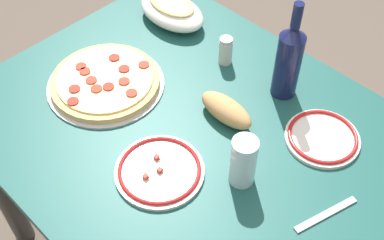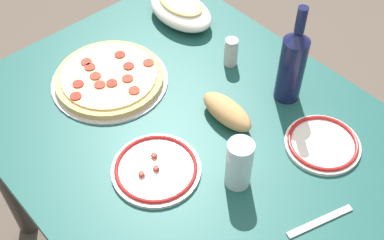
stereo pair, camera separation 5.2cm
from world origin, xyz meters
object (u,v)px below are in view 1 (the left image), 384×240
pepperoni_pizza (105,82)px  spice_shaker (226,51)px  side_plate_far (322,137)px  bread_loaf (226,110)px  baked_pasta_dish (172,10)px  side_plate_near (159,171)px  dining_table (192,158)px  water_glass (243,161)px  wine_bottle (289,60)px

pepperoni_pizza → spice_shaker: (0.17, 0.31, 0.03)m
pepperoni_pizza → side_plate_far: (0.55, 0.27, -0.01)m
side_plate_far → bread_loaf: 0.26m
baked_pasta_dish → side_plate_near: baked_pasta_dish is taller
dining_table → side_plate_far: 0.36m
water_glass → side_plate_near: size_ratio=0.64×
side_plate_near → pepperoni_pizza: bearing=163.5°
dining_table → side_plate_near: bearing=-73.9°
dining_table → wine_bottle: (0.09, 0.27, 0.25)m
baked_pasta_dish → dining_table: bearing=-37.2°
baked_pasta_dish → pepperoni_pizza: bearing=-76.4°
side_plate_far → spice_shaker: spice_shaker is taller
side_plate_near → side_plate_far: 0.42m
dining_table → water_glass: (0.20, -0.03, 0.20)m
pepperoni_pizza → side_plate_near: 0.34m
side_plate_far → wine_bottle: bearing=159.7°
side_plate_near → baked_pasta_dish: bearing=133.3°
pepperoni_pizza → spice_shaker: 0.36m
water_glass → side_plate_near: 0.21m
pepperoni_pizza → bread_loaf: (0.32, 0.15, 0.02)m
side_plate_near → spice_shaker: (-0.16, 0.41, 0.03)m
water_glass → bread_loaf: 0.20m
side_plate_near → bread_loaf: 0.25m
water_glass → spice_shaker: bearing=137.6°
side_plate_far → spice_shaker: bearing=173.4°
pepperoni_pizza → bread_loaf: bearing=24.5°
dining_table → side_plate_far: size_ratio=6.01×
wine_bottle → bread_loaf: wine_bottle is taller
side_plate_near → bread_loaf: (-0.01, 0.24, 0.02)m
bread_loaf → spice_shaker: bearing=132.8°
baked_pasta_dish → wine_bottle: 0.46m
bread_loaf → spice_shaker: size_ratio=1.89×
wine_bottle → bread_loaf: (-0.05, -0.19, -0.09)m
baked_pasta_dish → side_plate_far: baked_pasta_dish is taller
wine_bottle → water_glass: 0.33m
baked_pasta_dish → water_glass: water_glass is taller
wine_bottle → side_plate_far: 0.22m
dining_table → bread_loaf: size_ratio=7.02×
dining_table → water_glass: size_ratio=8.29×
spice_shaker → side_plate_far: bearing=-6.6°
wine_bottle → side_plate_near: size_ratio=1.35×
pepperoni_pizza → side_plate_near: size_ratio=1.51×
water_glass → baked_pasta_dish: bearing=151.2°
spice_shaker → wine_bottle: bearing=6.4°
dining_table → spice_shaker: (-0.11, 0.25, 0.17)m
baked_pasta_dish → side_plate_near: size_ratio=1.10×
bread_loaf → dining_table: bearing=-114.6°
pepperoni_pizza → bread_loaf: size_ratio=2.01×
dining_table → baked_pasta_dish: baked_pasta_dish is taller
bread_loaf → spice_shaker: 0.22m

